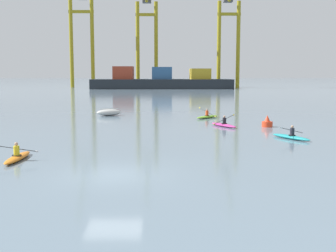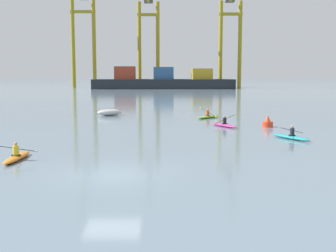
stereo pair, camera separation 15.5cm
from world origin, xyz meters
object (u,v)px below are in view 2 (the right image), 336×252
Objects in this scene: gantry_crane_west_mid at (148,31)px; kayak_orange at (17,157)px; gantry_crane_west at (83,27)px; gantry_crane_east_mid at (231,29)px; kayak_teal at (291,137)px; container_barge at (163,81)px; kayak_magenta at (224,125)px; channel_buoy at (268,123)px; capsized_dinghy at (110,112)px; kayak_lime at (208,116)px.

gantry_crane_west_mid is 121.14m from kayak_orange.
gantry_crane_west is 46.72m from gantry_crane_east_mid.
kayak_orange is at bearing -81.71° from gantry_crane_west.
kayak_orange is (-29.31, -114.21, -17.98)m from gantry_crane_east_mid.
gantry_crane_west is 117.82m from kayak_teal.
kayak_orange is (17.23, -118.21, -19.01)m from gantry_crane_west.
kayak_magenta is (4.69, -92.93, -2.07)m from container_barge.
gantry_crane_west_mid reaches higher than kayak_orange.
gantry_crane_west_mid is 36.55× the size of channel_buoy.
kayak_orange is at bearing -140.25° from channel_buoy.
kayak_orange is (-2.04, -23.67, -0.18)m from capsized_dinghy.
capsized_dinghy is at bearing 165.10° from kayak_lime.
kayak_lime reaches higher than capsized_dinghy.
kayak_orange is 18.96m from kayak_magenta.
kayak_orange is at bearing -94.36° from container_barge.
kayak_magenta is at bearing 47.35° from kayak_orange.
kayak_magenta is (-16.46, -100.27, -17.98)m from gantry_crane_east_mid.
gantry_crane_west reaches higher than channel_buoy.
container_barge is 93.55m from channel_buoy.
kayak_magenta is at bearing 116.97° from kayak_teal.
kayak_lime is at bearing -73.13° from gantry_crane_west.
kayak_teal is at bearing -96.85° from gantry_crane_east_mid.
kayak_teal is at bearing -49.36° from capsized_dinghy.
container_barge is at bearing -160.87° from gantry_crane_east_mid.
kayak_orange is 1.04× the size of kayak_magenta.
kayak_magenta is at bearing -85.00° from gantry_crane_west_mid.
gantry_crane_west_mid reaches higher than container_barge.
container_barge is 32.55m from gantry_crane_west.
kayak_orange is 24.28m from kayak_lime.
kayak_magenta is at bearing -73.91° from gantry_crane_west.
channel_buoy is at bearing -3.56° from kayak_magenta.
kayak_magenta is (10.81, -9.72, -0.18)m from capsized_dinghy.
gantry_crane_east_mid reaches higher than channel_buoy.
gantry_crane_east_mid is 102.86m from channel_buoy.
gantry_crane_east_mid is 103.19m from kayak_magenta.
capsized_dinghy is 22.09m from kayak_teal.
kayak_lime is (-17.04, -93.26, -17.98)m from gantry_crane_east_mid.
kayak_lime is at bearing 94.74° from kayak_magenta.
gantry_crane_west is 12.28× the size of kayak_magenta.
kayak_lime is at bearing -84.98° from gantry_crane_west_mid.
container_barge is 107.21m from kayak_orange.
gantry_crane_west_mid is 10.69× the size of kayak_orange.
gantry_crane_west_mid is (20.82, 1.54, -1.08)m from gantry_crane_west.
capsized_dinghy is at bearing -106.76° from gantry_crane_east_mid.
gantry_crane_west_mid is (-4.56, 12.87, 15.86)m from container_barge.
channel_buoy is at bearing 89.44° from kayak_teal.
container_barge is at bearing 92.74° from kayak_lime.
channel_buoy reaches higher than capsized_dinghy.
gantry_crane_west_mid reaches higher than channel_buoy.
gantry_crane_west is at bearing -175.76° from gantry_crane_west_mid.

